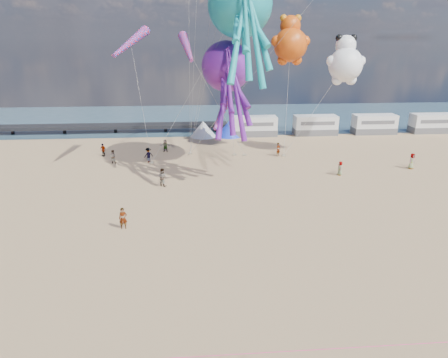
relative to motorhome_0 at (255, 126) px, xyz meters
The scene contains 31 objects.
ground 40.48m from the motorhome_0, 98.53° to the right, with size 120.00×120.00×0.00m, color tan.
water 16.22m from the motorhome_0, 111.80° to the left, with size 120.00×120.00×0.00m, color #314E5E.
pier 34.24m from the motorhome_0, behind, with size 60.00×3.00×0.50m, color black.
motorhome_0 is the anchor object (origin of this frame).
motorhome_1 9.50m from the motorhome_0, ahead, with size 6.60×2.50×3.00m, color silver.
motorhome_2 19.00m from the motorhome_0, ahead, with size 6.60×2.50×3.00m, color silver.
motorhome_3 28.50m from the motorhome_0, ahead, with size 6.60×2.50×3.00m, color silver.
tent_white 8.01m from the motorhome_0, behind, with size 4.00×4.00×2.40m, color white.
tent_blue 4.01m from the motorhome_0, behind, with size 4.00×4.00×2.40m, color #1933CC.
rope_line 45.42m from the motorhome_0, 97.59° to the right, with size 0.03×0.03×34.00m, color #F2338C.
standing_person 34.44m from the motorhome_0, 116.22° to the right, with size 0.64×0.42×1.76m, color tan.
beachgoer_0 20.52m from the motorhome_0, 71.27° to the right, with size 0.58×0.38×1.58m, color #7F6659.
beachgoer_1 23.23m from the motorhome_0, 146.07° to the right, with size 0.80×0.52×1.65m, color #7F6659.
beachgoer_2 19.84m from the motorhome_0, 139.21° to the right, with size 0.89×0.70×1.84m, color #7F6659.
beachgoer_3 23.27m from the motorhome_0, 155.19° to the right, with size 1.07×0.62×1.66m, color #7F6659.
beachgoer_4 15.64m from the motorhome_0, 148.22° to the right, with size 0.96×0.40×1.64m, color #7F6659.
beachgoer_5 11.51m from the motorhome_0, 83.41° to the right, with size 1.62×0.52×1.75m, color #7F6659.
beachgoer_6 23.72m from the motorhome_0, 48.70° to the right, with size 0.67×0.44×1.84m, color #7F6659.
beachgoer_7 24.88m from the motorhome_0, 120.88° to the right, with size 0.92×0.60×1.88m, color #7F6659.
sandbag_a 20.00m from the motorhome_0, 137.07° to the right, with size 0.50×0.35×0.22m, color gray.
sandbag_b 11.72m from the motorhome_0, 111.53° to the right, with size 0.50×0.35×0.22m, color gray.
sandbag_c 11.95m from the motorhome_0, 80.25° to the right, with size 0.50×0.35×0.22m, color gray.
sandbag_d 11.49m from the motorhome_0, 105.20° to the right, with size 0.50×0.35×0.22m, color gray.
sandbag_e 14.08m from the motorhome_0, 135.32° to the right, with size 0.50×0.35×0.22m, color gray.
kite_octopus_teal 23.45m from the motorhome_0, 105.15° to the right, with size 4.93×11.51×13.16m, color teal, non-canonical shape.
kite_octopus_purple 17.86m from the motorhome_0, 112.07° to the right, with size 4.57×10.67×12.19m, color #671B90, non-canonical shape.
kite_panda 17.79m from the motorhome_0, 53.06° to the right, with size 4.91×4.62×6.93m, color white, non-canonical shape.
kite_teddy_orange 15.80m from the motorhome_0, 75.59° to the right, with size 4.93×4.64×6.97m, color #D54C0D, non-canonical shape.
windsock_left 24.97m from the motorhome_0, 137.20° to the right, with size 1.10×7.28×7.28m, color red, non-canonical shape.
windsock_mid 24.29m from the motorhome_0, 117.91° to the right, with size 1.00×5.28×5.28m, color red, non-canonical shape.
windsock_right 21.80m from the motorhome_0, 108.28° to the right, with size 0.90×4.85×4.85m, color red, non-canonical shape.
Camera 1 is at (-3.43, -20.17, 14.42)m, focal length 32.00 mm.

